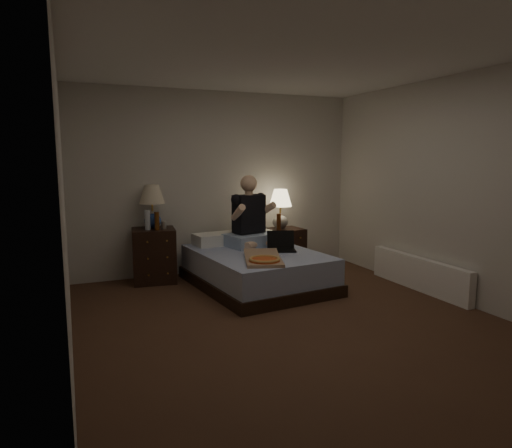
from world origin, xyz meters
name	(u,v)px	position (x,y,z in m)	size (l,w,h in m)	color
floor	(291,322)	(0.00, 0.00, 0.00)	(4.00, 4.50, 0.00)	#523523
ceiling	(294,57)	(0.00, 0.00, 2.50)	(4.00, 4.50, 0.00)	white
wall_back	(219,183)	(0.00, 2.25, 1.25)	(4.00, 2.50, 0.00)	silver
wall_front	(501,230)	(0.00, -2.25, 1.25)	(4.00, 2.50, 0.00)	silver
wall_left	(64,203)	(-2.00, 0.00, 1.25)	(4.50, 2.50, 0.00)	silver
wall_right	(453,189)	(2.00, 0.00, 1.25)	(4.50, 2.50, 0.00)	silver
bed	(257,269)	(0.17, 1.28, 0.22)	(1.33, 1.77, 0.44)	#5268A5
nightstand_left	(154,255)	(-0.97, 1.99, 0.35)	(0.53, 0.48, 0.70)	black
nightstand_right	(286,249)	(0.88, 1.91, 0.30)	(0.46, 0.41, 0.60)	black
lamp_left	(152,207)	(-0.97, 2.05, 0.98)	(0.32, 0.32, 0.56)	navy
lamp_right	(280,209)	(0.81, 1.94, 0.88)	(0.32, 0.32, 0.56)	gray
water_bottle	(147,220)	(-1.05, 1.93, 0.82)	(0.07, 0.07, 0.25)	silver
soda_can	(164,225)	(-0.85, 1.92, 0.75)	(0.07, 0.07, 0.10)	#B0B0AB
beer_bottle_left	(157,221)	(-0.94, 1.88, 0.81)	(0.06, 0.06, 0.23)	#572D0C
beer_bottle_right	(279,222)	(0.72, 1.81, 0.71)	(0.06, 0.06, 0.23)	#52240B
person	(251,211)	(0.25, 1.66, 0.91)	(0.66, 0.52, 0.93)	black
laptop	(282,242)	(0.47, 1.19, 0.56)	(0.34, 0.28, 0.24)	black
pizza_box	(264,260)	(-0.01, 0.63, 0.48)	(0.40, 0.76, 0.08)	tan
radiator	(419,274)	(1.93, 0.38, 0.20)	(0.10, 1.60, 0.40)	white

